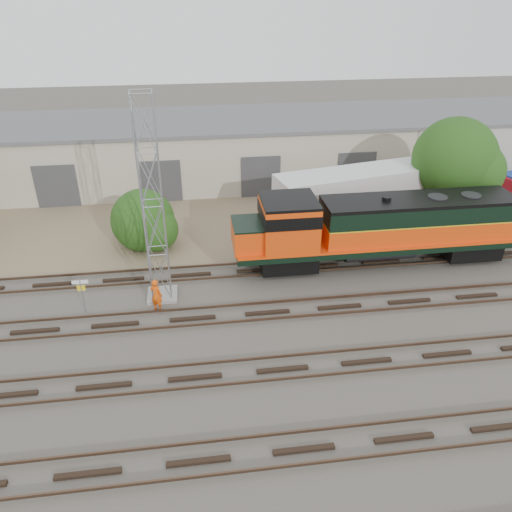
{
  "coord_description": "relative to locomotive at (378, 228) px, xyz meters",
  "views": [
    {
      "loc": [
        -3.56,
        -20.15,
        15.77
      ],
      "look_at": [
        -0.28,
        4.0,
        2.2
      ],
      "focal_mm": 35.0,
      "sensor_mm": 36.0,
      "label": 1
    }
  ],
  "objects": [
    {
      "name": "ground",
      "position": [
        -7.48,
        -6.0,
        -2.51
      ],
      "size": [
        140.0,
        140.0,
        0.0
      ],
      "primitive_type": "plane",
      "color": "#47423A",
      "rests_on": "ground"
    },
    {
      "name": "dirt_strip",
      "position": [
        -7.48,
        9.0,
        -2.5
      ],
      "size": [
        80.0,
        16.0,
        0.02
      ],
      "primitive_type": "cube",
      "color": "#726047",
      "rests_on": "ground"
    },
    {
      "name": "tracks",
      "position": [
        -7.48,
        -9.0,
        -2.43
      ],
      "size": [
        80.0,
        20.4,
        0.28
      ],
      "color": "black",
      "rests_on": "ground"
    },
    {
      "name": "warehouse",
      "position": [
        -7.44,
        16.98,
        0.15
      ],
      "size": [
        58.4,
        10.4,
        5.3
      ],
      "color": "#B8AE99",
      "rests_on": "ground"
    },
    {
      "name": "locomotive",
      "position": [
        0.0,
        0.0,
        0.0
      ],
      "size": [
        18.29,
        3.21,
        4.4
      ],
      "color": "black",
      "rests_on": "tracks"
    },
    {
      "name": "signal_tower",
      "position": [
        -13.13,
        -2.03,
        2.97
      ],
      "size": [
        1.66,
        1.66,
        11.26
      ],
      "rotation": [
        0.0,
        0.0,
        0.04
      ],
      "color": "gray",
      "rests_on": "ground"
    },
    {
      "name": "sign_post",
      "position": [
        -17.21,
        -3.01,
        -1.08
      ],
      "size": [
        0.84,
        0.06,
        2.04
      ],
      "color": "gray",
      "rests_on": "ground"
    },
    {
      "name": "worker",
      "position": [
        -13.34,
        -3.33,
        -1.55
      ],
      "size": [
        0.84,
        0.75,
        1.92
      ],
      "primitive_type": "imported",
      "rotation": [
        0.0,
        0.0,
        2.61
      ],
      "color": "#EB500D",
      "rests_on": "ground"
    },
    {
      "name": "semi_trailer",
      "position": [
        1.9,
        5.28,
        0.27
      ],
      "size": [
        14.6,
        5.84,
        4.41
      ],
      "rotation": [
        0.0,
        0.0,
        0.21
      ],
      "color": "silver",
      "rests_on": "ground"
    },
    {
      "name": "dumpster_blue",
      "position": [
        15.66,
        10.35,
        -1.76
      ],
      "size": [
        1.93,
        1.86,
        1.5
      ],
      "primitive_type": "cube",
      "rotation": [
        0.0,
        0.0,
        0.26
      ],
      "color": "navy",
      "rests_on": "ground"
    },
    {
      "name": "tree_mid",
      "position": [
        -14.22,
        4.29,
        -0.77
      ],
      "size": [
        4.39,
        4.18,
        4.18
      ],
      "color": "#382619",
      "rests_on": "ground"
    },
    {
      "name": "tree_east",
      "position": [
        7.29,
        4.75,
        2.23
      ],
      "size": [
        6.04,
        5.75,
        7.76
      ],
      "color": "#382619",
      "rests_on": "ground"
    }
  ]
}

